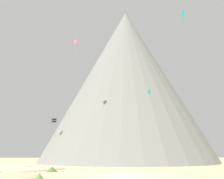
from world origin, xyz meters
TOP-DOWN VIEW (x-y plane):
  - dune_midground at (-18.11, 26.75)m, footprint 21.79×24.87m
  - bush_far_left at (-11.54, 23.01)m, footprint 3.28×3.28m
  - bush_near_right at (-10.69, 5.94)m, footprint 1.80×1.80m
  - bush_scatter_east at (-18.86, 14.08)m, footprint 2.38×2.38m
  - rock_massif at (10.32, 77.26)m, footprint 100.68×100.68m
  - kite_indigo_low at (13.44, 49.07)m, footprint 0.66×0.59m
  - kite_teal_high at (17.60, 20.77)m, footprint 0.34×1.09m
  - kite_white_mid at (-7.08, 59.47)m, footprint 1.37×1.06m
  - kite_cyan_mid at (10.31, 27.76)m, footprint 0.71×0.50m
  - kite_pink_high at (-9.40, 44.61)m, footprint 1.25×1.20m
  - kite_black_mid at (-17.13, 58.15)m, footprint 1.54×1.60m

SIDE VIEW (x-z plane):
  - dune_midground at x=-18.11m, z-range -1.04..1.04m
  - bush_scatter_east at x=-18.86m, z-range 0.00..0.74m
  - bush_far_left at x=-11.54m, z-range 0.00..1.00m
  - bush_near_right at x=-10.69m, z-range 0.00..1.02m
  - kite_indigo_low at x=13.44m, z-range 7.36..10.38m
  - kite_white_mid at x=-7.08m, z-range 13.01..16.32m
  - kite_black_mid at x=-17.13m, z-range 14.11..15.66m
  - kite_cyan_mid at x=10.31m, z-range 17.75..19.10m
  - rock_massif at x=10.32m, z-range -1.69..67.31m
  - kite_teal_high at x=17.60m, z-range 34.05..37.72m
  - kite_pink_high at x=-9.40m, z-range 36.04..41.11m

